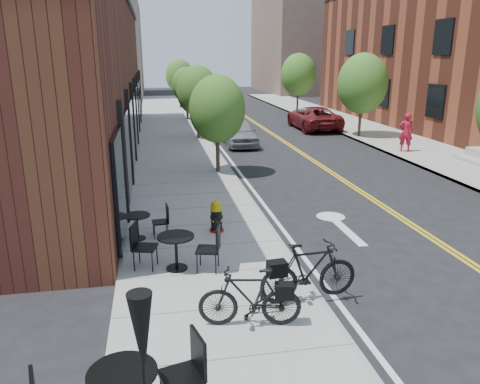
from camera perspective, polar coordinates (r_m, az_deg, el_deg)
ground at (r=10.72m, az=7.31°, el=-9.42°), size 120.00×120.00×0.00m
sidewalk_near at (r=19.73m, az=-7.13°, el=2.88°), size 4.00×70.00×0.12m
sidewalk_far at (r=23.64m, az=23.36°, el=3.92°), size 4.00×70.00×0.12m
building_near at (r=23.44m, az=-19.42°, el=12.76°), size 5.00×28.00×7.00m
bg_building_left at (r=57.37m, az=-16.11°, el=16.23°), size 8.00×14.00×10.00m
bg_building_right at (r=62.17m, az=7.71°, el=17.60°), size 10.00×16.00×12.00m
tree_near_a at (r=18.44m, az=-2.80°, el=10.08°), size 2.20×2.20×3.81m
tree_near_b at (r=26.34m, az=-5.23°, el=12.20°), size 2.30×2.30×3.98m
tree_near_c at (r=34.31m, az=-6.53°, el=12.84°), size 2.10×2.10×3.67m
tree_near_d at (r=42.27m, az=-7.37°, el=13.83°), size 2.40×2.40×4.11m
tree_far_b at (r=27.78m, az=14.71°, el=12.67°), size 2.80×2.80×4.62m
tree_far_c at (r=38.98m, az=7.13°, el=14.02°), size 2.80×2.80×4.62m
fire_hydrant at (r=12.40m, az=-2.90°, el=-2.98°), size 0.40×0.40×0.87m
bicycle_left at (r=8.21m, az=1.20°, el=-12.73°), size 1.84×0.81×1.07m
bicycle_right at (r=9.07m, az=8.41°, el=-9.54°), size 2.00×0.72×1.17m
bistro_set_b at (r=10.31m, az=-7.80°, el=-6.70°), size 1.92×0.99×1.01m
bistro_set_c at (r=12.14m, az=-12.42°, el=-3.74°), size 1.58×0.73×0.84m
patio_umbrella at (r=5.17m, az=-11.76°, el=-18.25°), size 0.37×0.37×2.26m
parked_car_a at (r=24.85m, az=-0.12°, el=7.28°), size 1.65×4.00×1.36m
parked_car_b at (r=32.37m, az=-3.03°, el=9.51°), size 1.80×4.53×1.46m
parked_car_c at (r=38.49m, az=-4.61°, el=10.65°), size 2.27×5.37×1.55m
parked_car_far at (r=30.63m, az=8.96°, el=8.93°), size 2.48×5.27×1.46m
pedestrian at (r=23.96m, az=19.58°, el=6.88°), size 0.78×0.63×1.86m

